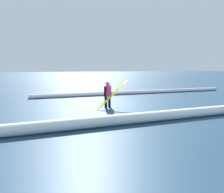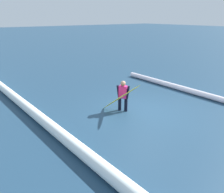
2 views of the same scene
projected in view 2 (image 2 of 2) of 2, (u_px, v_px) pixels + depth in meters
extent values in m
plane|color=navy|center=(144.00, 111.00, 9.72)|extent=(166.62, 166.62, 0.00)
cylinder|color=black|center=(126.00, 105.00, 9.65)|extent=(0.14, 0.14, 0.59)
cylinder|color=black|center=(120.00, 104.00, 9.74)|extent=(0.14, 0.14, 0.59)
cube|color=#D82672|center=(123.00, 92.00, 9.50)|extent=(0.39, 0.35, 0.53)
sphere|color=#A2795E|center=(123.00, 83.00, 9.38)|extent=(0.22, 0.22, 0.22)
cylinder|color=black|center=(128.00, 92.00, 9.43)|extent=(0.09, 0.17, 0.55)
cylinder|color=black|center=(118.00, 91.00, 9.57)|extent=(0.09, 0.17, 0.55)
ellipsoid|color=yellow|center=(120.00, 98.00, 9.21)|extent=(1.92, 0.72, 1.50)
ellipsoid|color=black|center=(120.00, 98.00, 9.21)|extent=(1.52, 0.47, 1.21)
cylinder|color=white|center=(28.00, 108.00, 9.57)|extent=(23.29, 1.64, 0.40)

